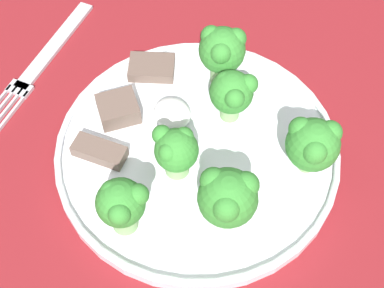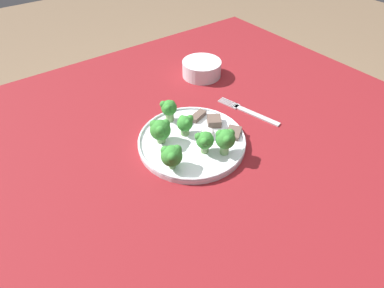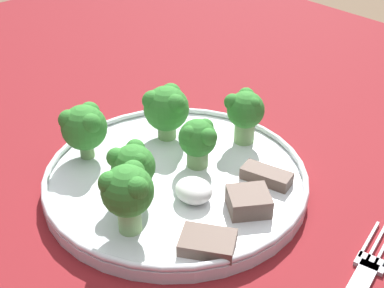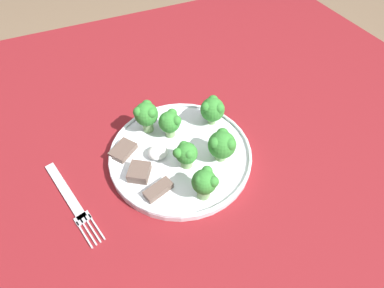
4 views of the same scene
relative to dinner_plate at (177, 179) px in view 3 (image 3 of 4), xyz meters
name	(u,v)px [view 3 (image 3 of 4)]	position (x,y,z in m)	size (l,w,h in m)	color
table	(174,255)	(0.00, -0.01, -0.10)	(1.29, 1.12, 0.77)	maroon
dinner_plate	(177,179)	(0.00, 0.00, 0.00)	(0.26, 0.26, 0.02)	white
broccoli_floret_near_rim_left	(84,126)	(-0.09, -0.05, 0.04)	(0.05, 0.05, 0.06)	#7FA866
broccoli_floret_center_left	(131,164)	(-0.01, -0.05, 0.04)	(0.04, 0.04, 0.05)	#7FA866
broccoli_floret_back_left	(200,140)	(0.00, 0.03, 0.03)	(0.04, 0.04, 0.05)	#7FA866
broccoli_floret_front_left	(127,191)	(0.03, -0.08, 0.04)	(0.04, 0.04, 0.06)	#7FA866
broccoli_floret_center_back	(166,108)	(-0.06, 0.04, 0.04)	(0.05, 0.05, 0.06)	#7FA866
broccoli_floret_mid_cluster	(243,110)	(-0.01, 0.09, 0.04)	(0.04, 0.04, 0.06)	#7FA866
meat_slice_front_slice	(208,242)	(0.09, -0.04, 0.01)	(0.05, 0.05, 0.01)	brown
meat_slice_middle_slice	(249,201)	(0.08, 0.02, 0.01)	(0.05, 0.05, 0.02)	brown
meat_slice_rear_slice	(266,176)	(0.06, 0.06, 0.01)	(0.05, 0.03, 0.01)	brown
sauce_dollop	(194,190)	(0.04, -0.01, 0.01)	(0.04, 0.03, 0.02)	white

